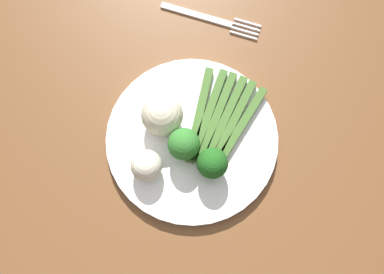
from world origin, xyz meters
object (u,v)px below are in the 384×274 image
object	(u,v)px
cauliflower_mid	(147,166)
cauliflower_left	(162,115)
dining_table	(159,144)
broccoli_right	(212,163)
plate	(192,139)
fork	(212,19)
broccoli_front_left	(184,144)
asparagus_bundle	(220,120)

from	to	relation	value
cauliflower_mid	cauliflower_left	bearing A→B (deg)	173.83
dining_table	broccoli_right	size ratio (longest dim) A/B	24.13
plate	fork	world-z (taller)	plate
broccoli_front_left	dining_table	bearing A→B (deg)	-120.89
broccoli_right	fork	world-z (taller)	broccoli_right
dining_table	fork	xyz separation A→B (m)	(-0.19, 0.06, 0.11)
cauliflower_left	fork	bearing A→B (deg)	167.43
dining_table	cauliflower_left	world-z (taller)	cauliflower_left
plate	broccoli_right	xyz separation A→B (m)	(0.04, 0.04, 0.04)
cauliflower_left	fork	xyz separation A→B (m)	(-0.19, 0.04, -0.04)
plate	cauliflower_left	size ratio (longest dim) A/B	4.24
broccoli_right	fork	xyz separation A→B (m)	(-0.24, -0.04, -0.04)
broccoli_right	cauliflower_left	world-z (taller)	cauliflower_left
plate	broccoli_front_left	bearing A→B (deg)	-22.00
plate	broccoli_front_left	size ratio (longest dim) A/B	4.53
asparagus_bundle	broccoli_front_left	distance (m)	0.07
broccoli_front_left	fork	bearing A→B (deg)	179.10
dining_table	fork	world-z (taller)	fork
cauliflower_mid	broccoli_right	bearing A→B (deg)	100.91
broccoli_front_left	fork	size ratio (longest dim) A/B	0.34
asparagus_bundle	fork	distance (m)	0.18
asparagus_bundle	fork	world-z (taller)	asparagus_bundle
plate	cauliflower_mid	xyz separation A→B (m)	(0.06, -0.05, 0.03)
fork	plate	bearing A→B (deg)	-81.02
asparagus_bundle	cauliflower_mid	bearing A→B (deg)	147.12
dining_table	plate	world-z (taller)	plate
asparagus_bundle	broccoli_right	bearing A→B (deg)	-167.73
broccoli_right	fork	distance (m)	0.25
dining_table	broccoli_front_left	bearing A→B (deg)	59.11
fork	asparagus_bundle	bearing A→B (deg)	-69.10
cauliflower_mid	fork	xyz separation A→B (m)	(-0.26, 0.05, -0.04)
asparagus_bundle	cauliflower_left	xyz separation A→B (m)	(0.02, -0.08, 0.02)
plate	broccoli_right	size ratio (longest dim) A/B	4.74
dining_table	fork	distance (m)	0.23
broccoli_right	cauliflower_mid	xyz separation A→B (m)	(0.02, -0.09, -0.01)
cauliflower_mid	plate	bearing A→B (deg)	136.18
asparagus_bundle	broccoli_right	size ratio (longest dim) A/B	2.97
dining_table	cauliflower_mid	xyz separation A→B (m)	(0.07, 0.01, 0.14)
fork	cauliflower_left	bearing A→B (deg)	-94.84
broccoli_front_left	cauliflower_mid	distance (m)	0.06
plate	cauliflower_left	distance (m)	0.06
fork	broccoli_front_left	bearing A→B (deg)	-83.17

